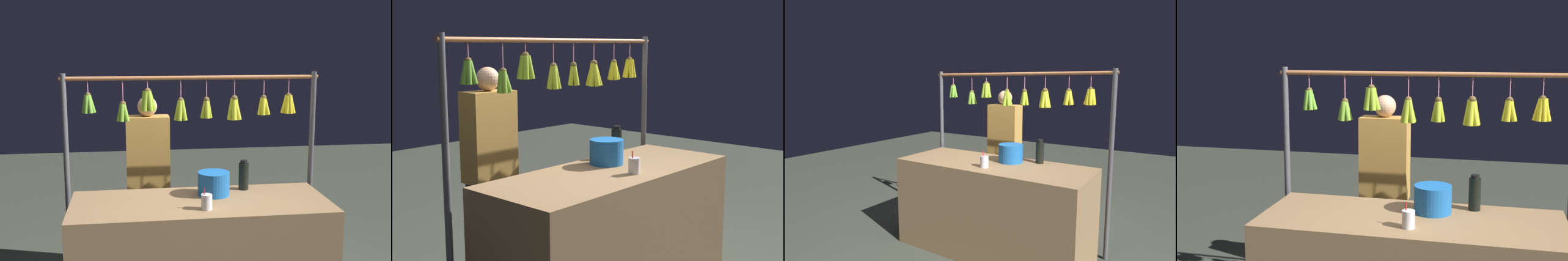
# 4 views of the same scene
# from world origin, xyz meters

# --- Properties ---
(ground_plane) EXTENTS (12.00, 12.00, 0.00)m
(ground_plane) POSITION_xyz_m (0.00, 0.00, 0.00)
(ground_plane) COLOR #3D4136
(market_counter) EXTENTS (1.89, 0.74, 0.91)m
(market_counter) POSITION_xyz_m (0.00, 0.00, 0.45)
(market_counter) COLOR olive
(market_counter) RESTS_ON ground
(display_rack) EXTENTS (2.06, 0.13, 1.82)m
(display_rack) POSITION_xyz_m (-0.01, -0.45, 1.34)
(display_rack) COLOR #4C4C51
(display_rack) RESTS_ON ground
(water_bottle) EXTENTS (0.08, 0.08, 0.24)m
(water_bottle) POSITION_xyz_m (-0.38, -0.25, 1.02)
(water_bottle) COLOR black
(water_bottle) RESTS_ON market_counter
(blue_bucket) EXTENTS (0.24, 0.24, 0.18)m
(blue_bucket) POSITION_xyz_m (-0.12, -0.14, 1.00)
(blue_bucket) COLOR #1C62B1
(blue_bucket) RESTS_ON market_counter
(drink_cup) EXTENTS (0.08, 0.08, 0.15)m
(drink_cup) POSITION_xyz_m (-0.01, 0.18, 0.96)
(drink_cup) COLOR silver
(drink_cup) RESTS_ON market_counter
(vendor_person) EXTENTS (0.38, 0.20, 1.59)m
(vendor_person) POSITION_xyz_m (0.35, -0.86, 0.79)
(vendor_person) COLOR #2D2D38
(vendor_person) RESTS_ON ground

